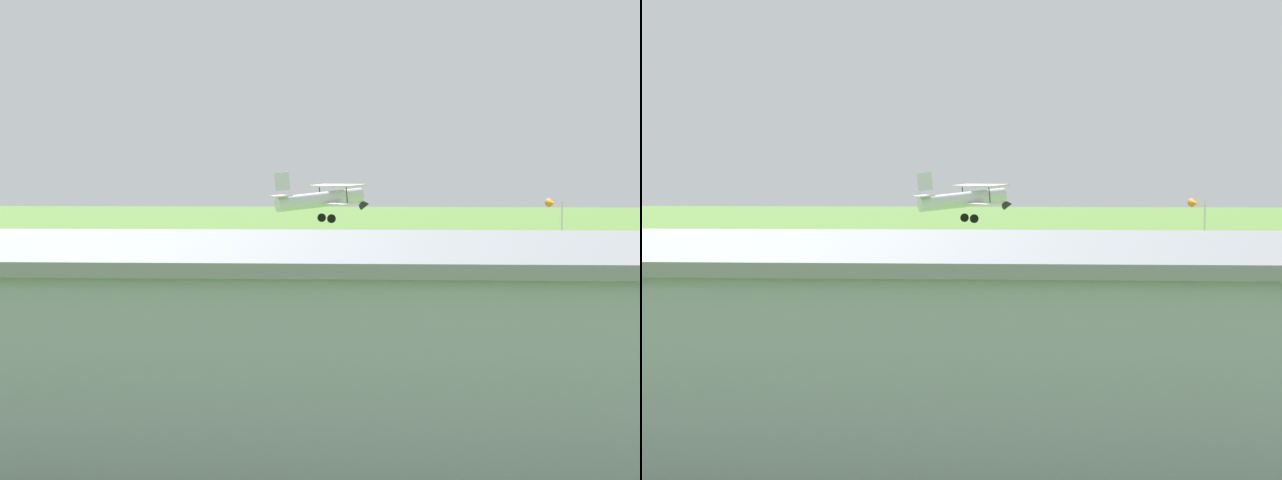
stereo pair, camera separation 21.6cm
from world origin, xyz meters
TOP-DOWN VIEW (x-y plane):
  - ground_plane at (0.00, 0.00)m, footprint 400.00×400.00m
  - hangar at (3.85, 35.62)m, footprint 38.11×14.90m
  - biplane at (6.49, -3.38)m, footprint 7.55×7.98m
  - windsock at (-9.46, 1.25)m, footprint 1.12×1.35m

SIDE VIEW (x-z plane):
  - ground_plane at x=0.00m, z-range 0.00..0.00m
  - hangar at x=3.85m, z-range 0.01..5.65m
  - windsock at x=-9.46m, z-range 2.40..8.73m
  - biplane at x=6.49m, z-range 4.32..8.07m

